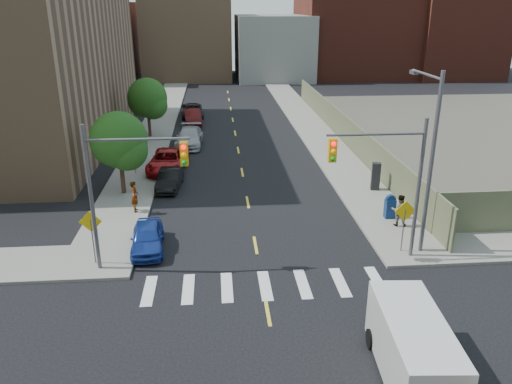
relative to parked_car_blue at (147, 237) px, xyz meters
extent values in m
plane|color=black|center=(5.50, -8.00, -0.67)|extent=(160.00, 160.00, 0.00)
cube|color=gray|center=(-2.25, 33.50, -0.60)|extent=(3.50, 73.00, 0.15)
cube|color=gray|center=(13.25, 33.50, -0.60)|extent=(3.50, 73.00, 0.15)
cube|color=#5F6849|center=(15.10, 20.00, 0.58)|extent=(0.12, 44.00, 2.50)
cube|color=#592319|center=(-16.50, 62.00, 5.33)|extent=(14.00, 18.00, 12.00)
cube|color=#8C6B4C|center=(-0.50, 64.00, 6.83)|extent=(14.00, 16.00, 15.00)
cube|color=gray|center=(13.50, 62.00, 4.33)|extent=(12.00, 16.00, 10.00)
cube|color=#592319|center=(27.50, 64.00, 7.33)|extent=(18.00, 18.00, 16.00)
cube|color=#592319|center=(43.50, 62.00, 8.33)|extent=(14.00, 16.00, 18.00)
cylinder|color=#59595E|center=(-2.00, -2.00, 2.83)|extent=(0.18, 0.18, 7.00)
cylinder|color=#59595E|center=(0.25, -2.00, 5.63)|extent=(4.50, 0.12, 0.12)
cube|color=#E5A50C|center=(2.20, -2.00, 4.93)|extent=(0.35, 0.30, 1.05)
cylinder|color=#59595E|center=(13.00, -2.00, 2.83)|extent=(0.18, 0.18, 7.00)
cylinder|color=#59595E|center=(10.75, -2.00, 5.63)|extent=(4.50, 0.12, 0.12)
cube|color=#E5A50C|center=(8.80, -2.00, 4.93)|extent=(0.35, 0.30, 1.05)
cylinder|color=#59595E|center=(13.70, -1.50, 3.83)|extent=(0.20, 0.20, 9.00)
cylinder|color=#59595E|center=(13.70, 0.20, 7.93)|extent=(0.12, 3.50, 0.12)
cube|color=#59595E|center=(13.70, 1.80, 7.83)|extent=(0.25, 0.60, 0.18)
cylinder|color=#59595E|center=(-2.30, -1.50, 0.53)|extent=(0.06, 0.06, 2.40)
cube|color=yellow|center=(-2.30, -1.50, 1.63)|extent=(1.06, 0.04, 1.06)
cylinder|color=#59595E|center=(12.70, -1.50, 0.53)|extent=(0.06, 0.06, 2.40)
cube|color=yellow|center=(12.70, -1.50, 1.63)|extent=(1.06, 0.04, 1.06)
cylinder|color=#59595E|center=(-2.30, 12.00, 0.53)|extent=(0.06, 0.06, 2.40)
cube|color=yellow|center=(-2.30, 12.00, 1.63)|extent=(1.06, 0.04, 1.06)
cylinder|color=#332114|center=(-2.50, 8.00, 0.65)|extent=(0.28, 0.28, 2.64)
sphere|color=#174614|center=(-2.50, 8.00, 3.05)|extent=(3.60, 3.60, 3.60)
sphere|color=#174614|center=(-2.00, 7.70, 2.45)|extent=(2.64, 2.64, 2.64)
sphere|color=#174614|center=(-2.90, 8.40, 2.63)|extent=(2.88, 2.88, 2.88)
cylinder|color=#332114|center=(-2.50, 23.00, 0.65)|extent=(0.28, 0.28, 2.64)
sphere|color=#174614|center=(-2.50, 23.00, 3.05)|extent=(3.60, 3.60, 3.60)
sphere|color=#174614|center=(-2.00, 22.70, 2.45)|extent=(2.64, 2.64, 2.64)
sphere|color=#174614|center=(-2.90, 23.40, 2.63)|extent=(2.88, 2.88, 2.88)
imported|color=navy|center=(0.00, 0.00, 0.00)|extent=(1.88, 4.06, 1.35)
imported|color=black|center=(0.43, 9.00, -0.02)|extent=(1.73, 4.08, 1.31)
imported|color=#9D0F13|center=(0.00, 12.84, 0.10)|extent=(3.07, 5.81, 1.56)
imported|color=#A4A8AC|center=(1.30, 19.77, 0.11)|extent=(2.42, 5.47, 1.56)
imported|color=silver|center=(1.30, 19.88, 0.06)|extent=(1.97, 4.39, 1.46)
imported|color=#470E0E|center=(1.30, 28.20, 0.10)|extent=(2.11, 4.85, 1.55)
imported|color=black|center=(1.09, 31.87, 0.03)|extent=(2.72, 5.23, 1.41)
cube|color=silver|center=(9.82, -10.20, 0.53)|extent=(2.29, 5.12, 2.11)
cube|color=black|center=(9.97, -8.29, 0.81)|extent=(1.86, 1.28, 0.86)
cylinder|color=black|center=(9.04, -8.50, -0.34)|extent=(0.32, 0.75, 0.73)
cylinder|color=black|center=(10.86, -8.64, -0.34)|extent=(0.32, 0.75, 0.73)
cube|color=navy|center=(13.48, 2.59, 0.03)|extent=(0.59, 0.46, 1.10)
cylinder|color=navy|center=(13.48, 2.59, 0.60)|extent=(0.57, 0.28, 0.56)
cube|color=black|center=(14.07, 7.22, 0.40)|extent=(0.63, 0.55, 1.85)
imported|color=gray|center=(-1.27, 4.76, 0.42)|extent=(0.54, 0.74, 1.88)
imported|color=gray|center=(13.61, 1.49, 0.38)|extent=(1.03, 0.89, 1.82)
camera|label=1|loc=(3.59, -23.17, 11.09)|focal=35.00mm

